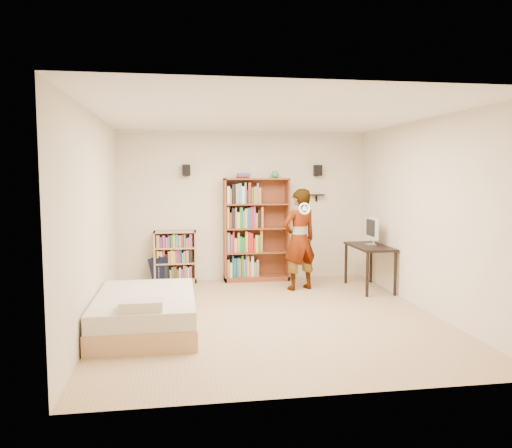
{
  "coord_description": "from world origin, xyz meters",
  "views": [
    {
      "loc": [
        -1.2,
        -6.54,
        1.92
      ],
      "look_at": [
        -0.09,
        0.6,
        1.21
      ],
      "focal_mm": 35.0,
      "sensor_mm": 36.0,
      "label": 1
    }
  ],
  "objects_px": {
    "low_bookshelf": "(175,257)",
    "daybed": "(146,308)",
    "computer_desk": "(369,267)",
    "person": "(299,239)",
    "tall_bookshelf": "(256,230)"
  },
  "relations": [
    {
      "from": "low_bookshelf",
      "to": "person",
      "type": "xyz_separation_m",
      "value": [
        2.06,
        -0.86,
        0.38
      ]
    },
    {
      "from": "low_bookshelf",
      "to": "person",
      "type": "relative_size",
      "value": 0.55
    },
    {
      "from": "tall_bookshelf",
      "to": "low_bookshelf",
      "type": "relative_size",
      "value": 2.01
    },
    {
      "from": "daybed",
      "to": "person",
      "type": "height_order",
      "value": "person"
    },
    {
      "from": "computer_desk",
      "to": "daybed",
      "type": "xyz_separation_m",
      "value": [
        -3.58,
        -1.66,
        -0.1
      ]
    },
    {
      "from": "daybed",
      "to": "person",
      "type": "relative_size",
      "value": 1.11
    },
    {
      "from": "low_bookshelf",
      "to": "daybed",
      "type": "bearing_deg",
      "value": -97.46
    },
    {
      "from": "computer_desk",
      "to": "daybed",
      "type": "height_order",
      "value": "computer_desk"
    },
    {
      "from": "person",
      "to": "tall_bookshelf",
      "type": "bearing_deg",
      "value": -73.25
    },
    {
      "from": "daybed",
      "to": "person",
      "type": "bearing_deg",
      "value": 37.28
    },
    {
      "from": "low_bookshelf",
      "to": "person",
      "type": "distance_m",
      "value": 2.26
    },
    {
      "from": "computer_desk",
      "to": "person",
      "type": "bearing_deg",
      "value": 171.62
    },
    {
      "from": "tall_bookshelf",
      "to": "daybed",
      "type": "relative_size",
      "value": 0.99
    },
    {
      "from": "computer_desk",
      "to": "person",
      "type": "xyz_separation_m",
      "value": [
        -1.17,
        0.17,
        0.48
      ]
    },
    {
      "from": "computer_desk",
      "to": "daybed",
      "type": "relative_size",
      "value": 0.58
    }
  ]
}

